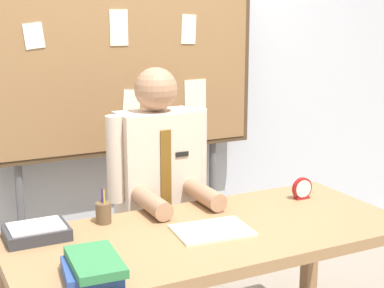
{
  "coord_description": "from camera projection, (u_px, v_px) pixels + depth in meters",
  "views": [
    {
      "loc": [
        -1.14,
        -2.1,
        1.69
      ],
      "look_at": [
        0.0,
        0.17,
        1.11
      ],
      "focal_mm": 54.43,
      "sensor_mm": 36.0,
      "label": 1
    }
  ],
  "objects": [
    {
      "name": "back_wall",
      "position": [
        111.0,
        69.0,
        3.51
      ],
      "size": [
        6.4,
        0.08,
        2.7
      ],
      "primitive_type": "cube",
      "color": "silver",
      "rests_on": "ground_plane"
    },
    {
      "name": "pen_holder",
      "position": [
        103.0,
        213.0,
        2.61
      ],
      "size": [
        0.07,
        0.07,
        0.16
      ],
      "color": "brown",
      "rests_on": "desk"
    },
    {
      "name": "desk_clock",
      "position": [
        302.0,
        189.0,
        2.95
      ],
      "size": [
        0.11,
        0.04,
        0.11
      ],
      "color": "maroon",
      "rests_on": "desk"
    },
    {
      "name": "desk",
      "position": [
        210.0,
        249.0,
        2.55
      ],
      "size": [
        1.75,
        0.77,
        0.76
      ],
      "color": "#9E754C",
      "rests_on": "ground_plane"
    },
    {
      "name": "book_stack",
      "position": [
        93.0,
        268.0,
        2.06
      ],
      "size": [
        0.22,
        0.3,
        0.09
      ],
      "color": "#2D4C99",
      "rests_on": "desk"
    },
    {
      "name": "person",
      "position": [
        158.0,
        212.0,
        3.05
      ],
      "size": [
        0.55,
        0.56,
        1.42
      ],
      "color": "#2D2D33",
      "rests_on": "ground_plane"
    },
    {
      "name": "bulletin_board",
      "position": [
        123.0,
        73.0,
        3.33
      ],
      "size": [
        1.67,
        0.09,
        1.85
      ],
      "color": "#4C3823",
      "rests_on": "ground_plane"
    },
    {
      "name": "paper_tray",
      "position": [
        36.0,
        232.0,
        2.44
      ],
      "size": [
        0.26,
        0.2,
        0.06
      ],
      "color": "#333338",
      "rests_on": "desk"
    },
    {
      "name": "open_notebook",
      "position": [
        213.0,
        230.0,
        2.52
      ],
      "size": [
        0.35,
        0.27,
        0.01
      ],
      "primitive_type": "cube",
      "rotation": [
        0.0,
        0.0,
        -0.1
      ],
      "color": "#F4EFCC",
      "rests_on": "desk"
    }
  ]
}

